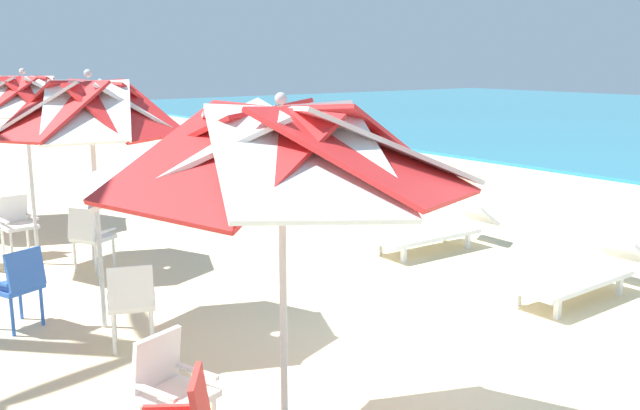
% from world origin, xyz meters
% --- Properties ---
extents(ground_plane, '(80.00, 80.00, 0.00)m').
position_xyz_m(ground_plane, '(0.00, 0.00, 0.00)').
color(ground_plane, beige).
extents(beach_umbrella_0, '(2.59, 2.59, 2.56)m').
position_xyz_m(beach_umbrella_0, '(0.52, -2.34, 2.20)').
color(beach_umbrella_0, silver).
rests_on(beach_umbrella_0, ground).
extents(plastic_chair_1, '(0.58, 0.56, 0.87)m').
position_xyz_m(plastic_chair_1, '(-0.05, -2.92, 0.50)').
color(plastic_chair_1, white).
rests_on(plastic_chair_1, ground).
extents(beach_umbrella_1, '(1.98, 1.98, 2.67)m').
position_xyz_m(beach_umbrella_1, '(-2.68, -2.47, 2.26)').
color(beach_umbrella_1, silver).
rests_on(beach_umbrella_1, ground).
extents(plastic_chair_2, '(0.59, 0.57, 0.87)m').
position_xyz_m(plastic_chair_2, '(-1.96, -2.44, 0.50)').
color(plastic_chair_2, white).
rests_on(plastic_chair_2, ground).
extents(plastic_chair_3, '(0.59, 0.57, 0.87)m').
position_xyz_m(plastic_chair_3, '(-3.15, -3.17, 0.50)').
color(plastic_chair_3, blue).
rests_on(plastic_chair_3, ground).
extents(beach_umbrella_2, '(1.96, 1.96, 2.65)m').
position_xyz_m(beach_umbrella_2, '(-5.51, -2.36, 2.27)').
color(beach_umbrella_2, silver).
rests_on(beach_umbrella_2, ground).
extents(plastic_chair_5, '(0.60, 0.62, 0.87)m').
position_xyz_m(plastic_chair_5, '(-4.72, -1.89, 0.50)').
color(plastic_chair_5, white).
rests_on(plastic_chair_5, ground).
extents(plastic_chair_6, '(0.51, 0.48, 0.87)m').
position_xyz_m(plastic_chair_6, '(-6.11, -2.46, 0.50)').
color(plastic_chair_6, white).
rests_on(plastic_chair_6, ground).
extents(sun_lounger_1, '(0.68, 2.16, 0.62)m').
position_xyz_m(sun_lounger_1, '(-0.23, 2.39, 0.28)').
color(sun_lounger_1, white).
rests_on(sun_lounger_1, ground).
extents(sun_lounger_2, '(0.68, 2.16, 0.62)m').
position_xyz_m(sun_lounger_2, '(-2.76, 2.56, 0.28)').
color(sun_lounger_2, white).
rests_on(sun_lounger_2, ground).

